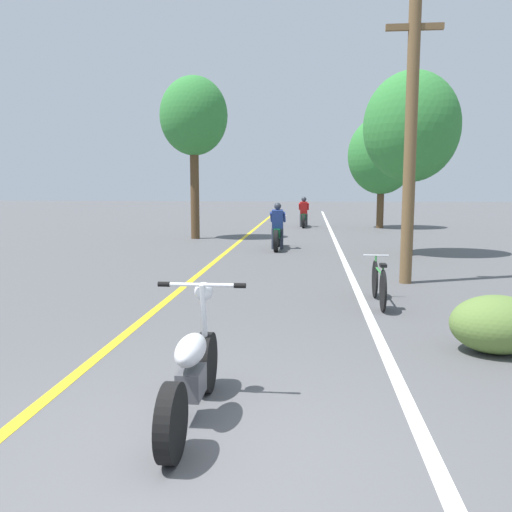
{
  "coord_description": "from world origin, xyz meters",
  "views": [
    {
      "loc": [
        0.76,
        -3.57,
        2.02
      ],
      "look_at": [
        -0.07,
        4.76,
        0.9
      ],
      "focal_mm": 38.0,
      "sensor_mm": 36.0,
      "label": 1
    }
  ],
  "objects_px": {
    "roadside_tree_right_near": "(411,128)",
    "bicycle_parked": "(379,283)",
    "roadside_tree_left": "(194,117)",
    "motorcycle_rider_far": "(304,216)",
    "motorcycle_foreground": "(192,372)",
    "utility_pole": "(411,139)",
    "motorcycle_rider_lead": "(278,232)",
    "roadside_tree_right_far": "(382,156)"
  },
  "relations": [
    {
      "from": "motorcycle_rider_far",
      "to": "bicycle_parked",
      "type": "xyz_separation_m",
      "value": [
        1.45,
        -16.56,
        -0.18
      ]
    },
    {
      "from": "roadside_tree_right_far",
      "to": "motorcycle_foreground",
      "type": "distance_m",
      "value": 21.61
    },
    {
      "from": "roadside_tree_right_near",
      "to": "motorcycle_rider_far",
      "type": "relative_size",
      "value": 2.51
    },
    {
      "from": "roadside_tree_right_near",
      "to": "motorcycle_foreground",
      "type": "distance_m",
      "value": 12.34
    },
    {
      "from": "roadside_tree_right_far",
      "to": "motorcycle_rider_far",
      "type": "bearing_deg",
      "value": 174.84
    },
    {
      "from": "roadside_tree_right_near",
      "to": "motorcycle_foreground",
      "type": "relative_size",
      "value": 2.64
    },
    {
      "from": "motorcycle_foreground",
      "to": "motorcycle_rider_far",
      "type": "bearing_deg",
      "value": 88.09
    },
    {
      "from": "motorcycle_rider_far",
      "to": "bicycle_parked",
      "type": "height_order",
      "value": "motorcycle_rider_far"
    },
    {
      "from": "roadside_tree_left",
      "to": "motorcycle_rider_far",
      "type": "distance_m",
      "value": 8.11
    },
    {
      "from": "roadside_tree_left",
      "to": "roadside_tree_right_near",
      "type": "bearing_deg",
      "value": -30.04
    },
    {
      "from": "motorcycle_rider_lead",
      "to": "bicycle_parked",
      "type": "relative_size",
      "value": 1.22
    },
    {
      "from": "roadside_tree_right_far",
      "to": "bicycle_parked",
      "type": "relative_size",
      "value": 2.9
    },
    {
      "from": "utility_pole",
      "to": "bicycle_parked",
      "type": "height_order",
      "value": "utility_pole"
    },
    {
      "from": "utility_pole",
      "to": "motorcycle_rider_lead",
      "type": "height_order",
      "value": "utility_pole"
    },
    {
      "from": "bicycle_parked",
      "to": "roadside_tree_right_near",
      "type": "bearing_deg",
      "value": 76.23
    },
    {
      "from": "roadside_tree_left",
      "to": "motorcycle_rider_far",
      "type": "bearing_deg",
      "value": 56.38
    },
    {
      "from": "roadside_tree_right_far",
      "to": "roadside_tree_left",
      "type": "xyz_separation_m",
      "value": [
        -7.45,
        -5.62,
        1.11
      ]
    },
    {
      "from": "utility_pole",
      "to": "roadside_tree_right_far",
      "type": "height_order",
      "value": "utility_pole"
    },
    {
      "from": "roadside_tree_left",
      "to": "motorcycle_rider_lead",
      "type": "height_order",
      "value": "roadside_tree_left"
    },
    {
      "from": "roadside_tree_right_near",
      "to": "motorcycle_rider_lead",
      "type": "height_order",
      "value": "roadside_tree_right_near"
    },
    {
      "from": "roadside_tree_left",
      "to": "motorcycle_foreground",
      "type": "distance_m",
      "value": 16.21
    },
    {
      "from": "utility_pole",
      "to": "bicycle_parked",
      "type": "bearing_deg",
      "value": -111.19
    },
    {
      "from": "utility_pole",
      "to": "roadside_tree_right_near",
      "type": "xyz_separation_m",
      "value": [
        0.81,
        4.51,
        0.67
      ]
    },
    {
      "from": "roadside_tree_right_far",
      "to": "motorcycle_rider_far",
      "type": "height_order",
      "value": "roadside_tree_right_far"
    },
    {
      "from": "roadside_tree_left",
      "to": "motorcycle_foreground",
      "type": "relative_size",
      "value": 3.03
    },
    {
      "from": "roadside_tree_right_near",
      "to": "bicycle_parked",
      "type": "xyz_separation_m",
      "value": [
        -1.61,
        -6.57,
        -3.2
      ]
    },
    {
      "from": "roadside_tree_right_near",
      "to": "motorcycle_rider_far",
      "type": "distance_m",
      "value": 10.88
    },
    {
      "from": "motorcycle_foreground",
      "to": "utility_pole",
      "type": "bearing_deg",
      "value": 66.53
    },
    {
      "from": "roadside_tree_left",
      "to": "motorcycle_rider_lead",
      "type": "bearing_deg",
      "value": -42.42
    },
    {
      "from": "roadside_tree_right_near",
      "to": "bicycle_parked",
      "type": "bearing_deg",
      "value": -103.77
    },
    {
      "from": "motorcycle_foreground",
      "to": "roadside_tree_right_far",
      "type": "bearing_deg",
      "value": 78.65
    },
    {
      "from": "roadside_tree_left",
      "to": "motorcycle_rider_lead",
      "type": "xyz_separation_m",
      "value": [
        3.23,
        -2.96,
        -3.86
      ]
    },
    {
      "from": "motorcycle_rider_far",
      "to": "roadside_tree_right_far",
      "type": "bearing_deg",
      "value": -5.16
    },
    {
      "from": "motorcycle_foreground",
      "to": "roadside_tree_left",
      "type": "bearing_deg",
      "value": 101.89
    },
    {
      "from": "motorcycle_foreground",
      "to": "bicycle_parked",
      "type": "xyz_separation_m",
      "value": [
        2.16,
        4.75,
        -0.07
      ]
    },
    {
      "from": "utility_pole",
      "to": "motorcycle_rider_far",
      "type": "xyz_separation_m",
      "value": [
        -2.25,
        14.51,
        -2.36
      ]
    },
    {
      "from": "motorcycle_rider_lead",
      "to": "bicycle_parked",
      "type": "bearing_deg",
      "value": -74.24
    },
    {
      "from": "roadside_tree_right_far",
      "to": "bicycle_parked",
      "type": "bearing_deg",
      "value": -97.21
    },
    {
      "from": "roadside_tree_left",
      "to": "bicycle_parked",
      "type": "xyz_separation_m",
      "value": [
        5.4,
        -10.62,
        -4.04
      ]
    },
    {
      "from": "roadside_tree_right_near",
      "to": "bicycle_parked",
      "type": "height_order",
      "value": "roadside_tree_right_near"
    },
    {
      "from": "motorcycle_rider_far",
      "to": "bicycle_parked",
      "type": "bearing_deg",
      "value": -85.0
    },
    {
      "from": "motorcycle_rider_lead",
      "to": "roadside_tree_left",
      "type": "bearing_deg",
      "value": 137.58
    }
  ]
}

